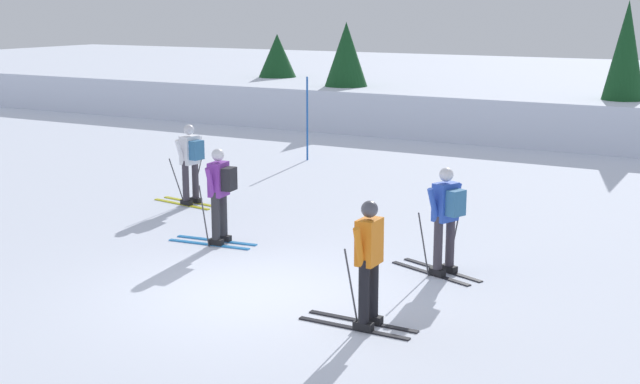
# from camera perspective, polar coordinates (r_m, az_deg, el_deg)

# --- Properties ---
(ground_plane) EXTENTS (120.00, 120.00, 0.00)m
(ground_plane) POSITION_cam_1_polar(r_m,az_deg,el_deg) (12.76, -4.46, -6.72)
(ground_plane) COLOR silver
(far_snow_ridge) EXTENTS (80.00, 8.61, 1.39)m
(far_snow_ridge) POSITION_cam_1_polar(r_m,az_deg,el_deg) (29.97, 15.95, 5.20)
(far_snow_ridge) COLOR silver
(far_snow_ridge) RESTS_ON ground
(skier_purple) EXTENTS (1.63, 1.00, 1.71)m
(skier_purple) POSITION_cam_1_polar(r_m,az_deg,el_deg) (15.16, -6.64, 0.05)
(skier_purple) COLOR #237AC6
(skier_purple) RESTS_ON ground
(skier_orange) EXTENTS (1.60, 1.00, 1.71)m
(skier_orange) POSITION_cam_1_polar(r_m,az_deg,el_deg) (11.17, 3.21, -4.55)
(skier_orange) COLOR black
(skier_orange) RESTS_ON ground
(skier_white) EXTENTS (1.64, 1.00, 1.71)m
(skier_white) POSITION_cam_1_polar(r_m,az_deg,el_deg) (18.28, -8.56, 2.09)
(skier_white) COLOR gold
(skier_white) RESTS_ON ground
(skier_blue) EXTENTS (1.63, 0.95, 1.71)m
(skier_blue) POSITION_cam_1_polar(r_m,az_deg,el_deg) (13.46, 8.34, -1.56)
(skier_blue) COLOR black
(skier_blue) RESTS_ON ground
(trail_marker_pole) EXTENTS (0.05, 0.05, 2.27)m
(trail_marker_pole) POSITION_cam_1_polar(r_m,az_deg,el_deg) (23.35, -0.85, 4.87)
(trail_marker_pole) COLOR #1E56AD
(trail_marker_pole) RESTS_ON ground
(conifer_far_left) EXTENTS (1.46, 1.46, 4.29)m
(conifer_far_left) POSITION_cam_1_polar(r_m,az_deg,el_deg) (27.05, 19.54, 8.23)
(conifer_far_left) COLOR #513823
(conifer_far_left) RESTS_ON ground
(conifer_far_right) EXTENTS (1.95, 1.95, 3.58)m
(conifer_far_right) POSITION_cam_1_polar(r_m,az_deg,el_deg) (29.93, 1.74, 8.42)
(conifer_far_right) COLOR #513823
(conifer_far_right) RESTS_ON ground
(conifer_far_centre) EXTENTS (2.09, 2.09, 3.05)m
(conifer_far_centre) POSITION_cam_1_polar(r_m,az_deg,el_deg) (33.82, -2.84, 8.39)
(conifer_far_centre) COLOR #513823
(conifer_far_centre) RESTS_ON ground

